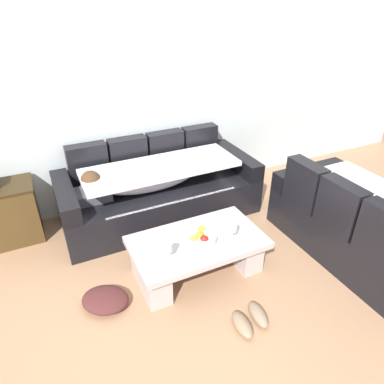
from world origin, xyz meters
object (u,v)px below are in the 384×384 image
(wine_glass_near_right, at_px, (233,228))
(wine_glass_near_left, at_px, (168,248))
(side_cabinet, at_px, (2,215))
(coffee_table, at_px, (197,252))
(pair_of_shoes, at_px, (250,319))
(couch_along_wall, at_px, (157,190))
(couch_near_window, at_px, (361,225))
(fruit_bowl, at_px, (200,237))
(open_magazine, at_px, (215,230))
(crumpled_garment, at_px, (105,300))

(wine_glass_near_right, bearing_deg, wine_glass_near_left, -179.56)
(wine_glass_near_left, relative_size, side_cabinet, 0.23)
(coffee_table, relative_size, wine_glass_near_left, 7.23)
(wine_glass_near_left, distance_m, pair_of_shoes, 0.87)
(couch_along_wall, height_order, side_cabinet, couch_along_wall)
(couch_near_window, bearing_deg, pair_of_shoes, 100.87)
(couch_along_wall, relative_size, pair_of_shoes, 7.00)
(fruit_bowl, height_order, side_cabinet, side_cabinet)
(coffee_table, xyz_separation_m, open_magazine, (0.21, 0.05, 0.15))
(couch_near_window, xyz_separation_m, side_cabinet, (-3.18, 1.75, -0.01))
(coffee_table, distance_m, pair_of_shoes, 0.75)
(couch_along_wall, xyz_separation_m, wine_glass_near_right, (0.28, -1.20, 0.16))
(couch_along_wall, relative_size, open_magazine, 7.93)
(couch_along_wall, relative_size, side_cabinet, 3.08)
(couch_near_window, relative_size, crumpled_garment, 4.36)
(couch_near_window, relative_size, side_cabinet, 2.42)
(couch_near_window, bearing_deg, wine_glass_near_left, 80.53)
(coffee_table, xyz_separation_m, wine_glass_near_left, (-0.33, -0.12, 0.26))
(fruit_bowl, relative_size, wine_glass_near_left, 1.69)
(wine_glass_near_left, height_order, side_cabinet, side_cabinet)
(fruit_bowl, xyz_separation_m, wine_glass_near_left, (-0.34, -0.09, 0.07))
(open_magazine, distance_m, side_cabinet, 2.21)
(couch_near_window, relative_size, pair_of_shoes, 5.50)
(couch_near_window, bearing_deg, open_magazine, 70.38)
(couch_near_window, bearing_deg, crumpled_garment, 80.50)
(wine_glass_near_right, relative_size, open_magazine, 0.59)
(wine_glass_near_left, xyz_separation_m, side_cabinet, (-1.28, 1.43, -0.17))
(open_magazine, distance_m, pair_of_shoes, 0.84)
(open_magazine, bearing_deg, fruit_bowl, -163.71)
(crumpled_garment, bearing_deg, open_magazine, 4.03)
(couch_near_window, relative_size, coffee_table, 1.45)
(open_magazine, relative_size, crumpled_garment, 0.70)
(fruit_bowl, height_order, crumpled_garment, fruit_bowl)
(fruit_bowl, height_order, wine_glass_near_right, wine_glass_near_right)
(coffee_table, relative_size, wine_glass_near_right, 7.23)
(couch_near_window, distance_m, open_magazine, 1.45)
(coffee_table, xyz_separation_m, side_cabinet, (-1.61, 1.31, 0.08))
(wine_glass_near_left, relative_size, crumpled_garment, 0.42)
(coffee_table, relative_size, pair_of_shoes, 3.78)
(side_cabinet, xyz_separation_m, crumpled_garment, (0.73, -1.34, -0.26))
(couch_along_wall, distance_m, wine_glass_near_left, 1.26)
(fruit_bowl, bearing_deg, open_magazine, 22.37)
(wine_glass_near_right, distance_m, open_magazine, 0.22)
(pair_of_shoes, relative_size, crumpled_garment, 0.79)
(coffee_table, bearing_deg, pair_of_shoes, -80.72)
(open_magazine, xyz_separation_m, side_cabinet, (-1.81, 1.26, -0.06))
(couch_along_wall, height_order, coffee_table, couch_along_wall)
(open_magazine, relative_size, side_cabinet, 0.39)
(side_cabinet, bearing_deg, pair_of_shoes, -49.61)
(fruit_bowl, xyz_separation_m, side_cabinet, (-1.62, 1.34, -0.10))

